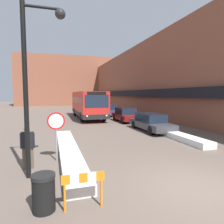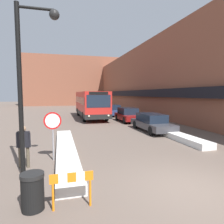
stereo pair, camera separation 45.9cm
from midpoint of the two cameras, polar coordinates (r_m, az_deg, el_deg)
The scene contains 14 objects.
ground_plane at distance 7.16m, azimuth 23.25°, elevation -19.48°, with size 160.00×160.00×0.00m, color #66564C.
building_row_right at distance 32.37m, azimuth 11.04°, elevation 8.66°, with size 5.50×60.00×9.98m.
building_backdrop_far at distance 55.91m, azimuth -10.79°, elevation 8.54°, with size 26.00×8.00×12.69m.
snow_bank_left at distance 10.25m, azimuth -11.73°, elevation -10.58°, with size 0.90×8.88×0.34m.
snow_bank_right at distance 14.38m, azimuth 17.94°, elevation -6.14°, with size 0.90×6.85×0.36m.
city_bus at distance 24.50m, azimuth -5.58°, elevation 2.33°, with size 2.74×10.36×3.20m.
parked_car_front at distance 16.21m, azimuth 12.06°, elevation -2.89°, with size 1.81×4.89×1.37m.
parked_car_middle at distance 21.32m, azimuth 5.21°, elevation -0.77°, with size 1.87×4.27×1.48m.
parked_car_back at distance 27.29m, azimuth 0.67°, elevation 0.54°, with size 1.81×4.81×1.50m.
stop_sign at distance 9.05m, azimuth -15.21°, elevation -3.79°, with size 0.76×0.08×2.15m.
street_lamp at distance 7.50m, azimuth -21.11°, elevation 10.97°, with size 1.46×0.36×5.98m.
pedestrian at distance 8.63m, azimuth -22.57°, elevation -8.08°, with size 0.55×0.26×1.69m.
trash_bin at distance 5.71m, azimuth -19.46°, elevation -20.61°, with size 0.59×0.59×0.95m.
construction_barricade at distance 5.45m, azimuth -8.91°, elevation -19.47°, with size 1.10×0.06×0.94m.
Camera 2 is at (-3.89, -5.14, 2.93)m, focal length 32.00 mm.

